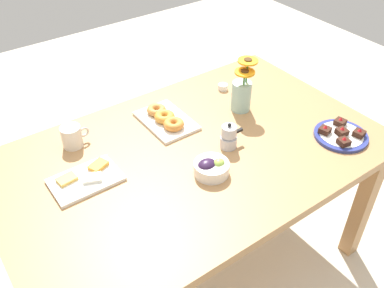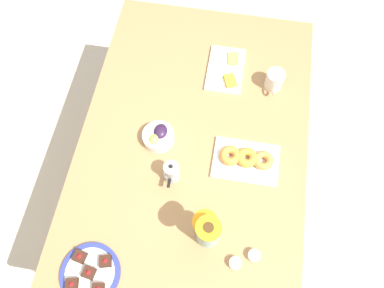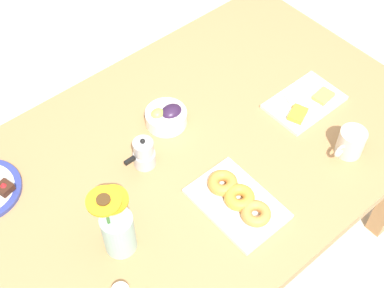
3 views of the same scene
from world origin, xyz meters
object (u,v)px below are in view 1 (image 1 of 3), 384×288
(jam_cup_honey, at_px, (238,90))
(flower_vase, at_px, (242,93))
(croissant_platter, at_px, (166,119))
(coffee_mug, at_px, (72,136))
(jam_cup_berry, at_px, (223,87))
(dining_table, at_px, (192,167))
(cheese_platter, at_px, (86,179))
(grape_bowl, at_px, (211,167))
(dessert_plate, at_px, (341,135))
(moka_pot, at_px, (229,137))

(jam_cup_honey, distance_m, flower_vase, 0.16)
(flower_vase, bearing_deg, croissant_platter, 161.84)
(coffee_mug, distance_m, jam_cup_berry, 0.79)
(dining_table, height_order, coffee_mug, coffee_mug)
(jam_cup_honey, distance_m, jam_cup_berry, 0.08)
(dining_table, xyz_separation_m, flower_vase, (0.37, 0.12, 0.17))
(cheese_platter, xyz_separation_m, croissant_platter, (0.45, 0.14, 0.01))
(dining_table, xyz_separation_m, coffee_mug, (-0.38, 0.32, 0.13))
(dining_table, bearing_deg, grape_bowl, -96.45)
(grape_bowl, relative_size, cheese_platter, 0.53)
(croissant_platter, bearing_deg, dining_table, -95.89)
(grape_bowl, bearing_deg, coffee_mug, 127.48)
(jam_cup_honey, xyz_separation_m, dessert_plate, (0.13, -0.53, -0.00))
(cheese_platter, bearing_deg, coffee_mug, 77.88)
(dining_table, relative_size, dessert_plate, 7.00)
(moka_pot, bearing_deg, cheese_platter, 164.80)
(coffee_mug, distance_m, moka_pot, 0.65)
(jam_cup_honey, height_order, moka_pot, moka_pot)
(coffee_mug, bearing_deg, moka_pot, -36.31)
(cheese_platter, height_order, moka_pot, moka_pot)
(grape_bowl, distance_m, moka_pot, 0.18)
(croissant_platter, bearing_deg, cheese_platter, -162.59)
(dining_table, relative_size, moka_pot, 13.45)
(coffee_mug, distance_m, cheese_platter, 0.24)
(dessert_plate, bearing_deg, croissant_platter, 136.37)
(dessert_plate, bearing_deg, jam_cup_berry, 105.34)
(grape_bowl, height_order, cheese_platter, grape_bowl)
(croissant_platter, relative_size, jam_cup_honey, 5.83)
(jam_cup_honey, height_order, flower_vase, flower_vase)
(cheese_platter, distance_m, jam_cup_honey, 0.89)
(jam_cup_honey, bearing_deg, flower_vase, -125.37)
(jam_cup_berry, bearing_deg, flower_vase, -103.46)
(grape_bowl, bearing_deg, jam_cup_honey, 39.86)
(coffee_mug, relative_size, flower_vase, 0.47)
(dining_table, bearing_deg, cheese_platter, 167.63)
(dining_table, relative_size, coffee_mug, 13.40)
(grape_bowl, distance_m, croissant_platter, 0.39)
(coffee_mug, distance_m, grape_bowl, 0.60)
(coffee_mug, xyz_separation_m, cheese_platter, (-0.05, -0.23, -0.04))
(flower_vase, distance_m, moka_pot, 0.29)
(jam_cup_berry, distance_m, flower_vase, 0.21)
(flower_vase, xyz_separation_m, moka_pot, (-0.23, -0.18, -0.04))
(dining_table, distance_m, jam_cup_berry, 0.53)
(grape_bowl, height_order, dessert_plate, grape_bowl)
(dining_table, height_order, moka_pot, moka_pot)
(dining_table, bearing_deg, coffee_mug, 139.62)
(cheese_platter, relative_size, flower_vase, 1.02)
(grape_bowl, bearing_deg, cheese_platter, 149.34)
(jam_cup_honey, height_order, jam_cup_berry, same)
(dining_table, bearing_deg, flower_vase, 18.49)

